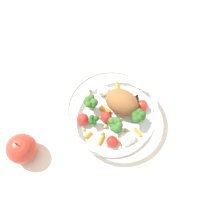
# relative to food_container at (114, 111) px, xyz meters

# --- Properties ---
(ground_plane) EXTENTS (2.40, 2.40, 0.00)m
(ground_plane) POSITION_rel_food_container_xyz_m (0.01, 0.01, -0.04)
(ground_plane) COLOR silver
(food_container) EXTENTS (0.25, 0.25, 0.08)m
(food_container) POSITION_rel_food_container_xyz_m (0.00, 0.00, 0.00)
(food_container) COLOR white
(food_container) RESTS_ON ground_plane
(loose_apple) EXTENTS (0.08, 0.08, 0.09)m
(loose_apple) POSITION_rel_food_container_xyz_m (0.19, -0.17, 0.00)
(loose_apple) COLOR #BC3828
(loose_apple) RESTS_ON ground_plane
(folded_napkin) EXTENTS (0.13, 0.14, 0.01)m
(folded_napkin) POSITION_rel_food_container_xyz_m (-0.15, 0.18, -0.03)
(folded_napkin) COLOR white
(folded_napkin) RESTS_ON ground_plane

